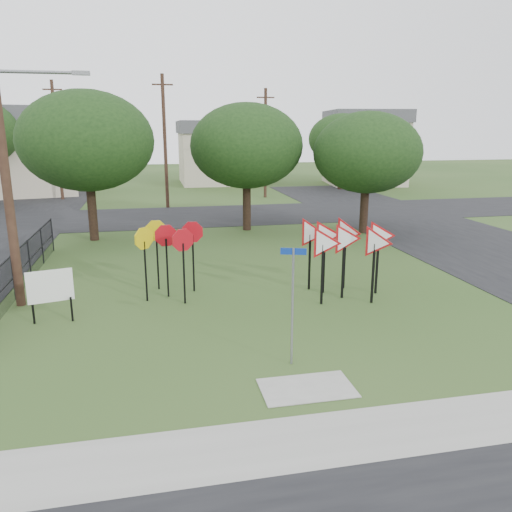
{
  "coord_description": "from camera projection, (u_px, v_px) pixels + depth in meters",
  "views": [
    {
      "loc": [
        -3.06,
        -11.66,
        5.43
      ],
      "look_at": [
        0.01,
        3.0,
        1.6
      ],
      "focal_mm": 35.0,
      "sensor_mm": 36.0,
      "label": 1
    }
  ],
  "objects": [
    {
      "name": "ground",
      "position": [
        279.0,
        343.0,
        13.01
      ],
      "size": [
        140.0,
        140.0,
        0.0
      ],
      "primitive_type": "plane",
      "color": "#2A461A"
    },
    {
      "name": "sidewalk",
      "position": [
        337.0,
        437.0,
        9.02
      ],
      "size": [
        30.0,
        1.6,
        0.02
      ],
      "primitive_type": "cube",
      "color": "gray",
      "rests_on": "ground"
    },
    {
      "name": "planting_strip",
      "position": [
        364.0,
        482.0,
        7.89
      ],
      "size": [
        30.0,
        0.8,
        0.02
      ],
      "primitive_type": "cube",
      "color": "#2A461A",
      "rests_on": "ground"
    },
    {
      "name": "street_right",
      "position": [
        462.0,
        241.0,
        24.87
      ],
      "size": [
        8.0,
        50.0,
        0.02
      ],
      "primitive_type": "cube",
      "color": "black",
      "rests_on": "ground"
    },
    {
      "name": "street_far",
      "position": [
        202.0,
        216.0,
        31.97
      ],
      "size": [
        60.0,
        8.0,
        0.02
      ],
      "primitive_type": "cube",
      "color": "black",
      "rests_on": "ground"
    },
    {
      "name": "curb_pad",
      "position": [
        307.0,
        388.0,
        10.73
      ],
      "size": [
        2.0,
        1.2,
        0.02
      ],
      "primitive_type": "cube",
      "color": "gray",
      "rests_on": "ground"
    },
    {
      "name": "street_name_sign",
      "position": [
        293.0,
        299.0,
        11.47
      ],
      "size": [
        0.56,
        0.2,
        2.83
      ],
      "color": "gray",
      "rests_on": "ground"
    },
    {
      "name": "stop_sign_cluster",
      "position": [
        169.0,
        243.0,
        16.25
      ],
      "size": [
        2.26,
        1.86,
        2.45
      ],
      "color": "black",
      "rests_on": "ground"
    },
    {
      "name": "yield_sign_cluster",
      "position": [
        343.0,
        241.0,
        16.3
      ],
      "size": [
        3.25,
        2.46,
        2.56
      ],
      "color": "black",
      "rests_on": "ground"
    },
    {
      "name": "info_board",
      "position": [
        50.0,
        288.0,
        14.16
      ],
      "size": [
        1.23,
        0.34,
        1.57
      ],
      "color": "black",
      "rests_on": "ground"
    },
    {
      "name": "utility_pole_main",
      "position": [
        3.0,
        136.0,
        14.55
      ],
      "size": [
        3.55,
        0.33,
        10.0
      ],
      "color": "#412A1E",
      "rests_on": "ground"
    },
    {
      "name": "far_pole_a",
      "position": [
        165.0,
        141.0,
        34.24
      ],
      "size": [
        1.4,
        0.24,
        9.0
      ],
      "color": "#412A1E",
      "rests_on": "ground"
    },
    {
      "name": "far_pole_b",
      "position": [
        265.0,
        143.0,
        39.68
      ],
      "size": [
        1.4,
        0.24,
        8.5
      ],
      "color": "#412A1E",
      "rests_on": "ground"
    },
    {
      "name": "far_pole_c",
      "position": [
        57.0,
        140.0,
        38.34
      ],
      "size": [
        1.4,
        0.24,
        9.0
      ],
      "color": "#412A1E",
      "rests_on": "ground"
    },
    {
      "name": "fence_run",
      "position": [
        22.0,
        267.0,
        17.24
      ],
      "size": [
        0.05,
        11.55,
        1.5
      ],
      "color": "black",
      "rests_on": "ground"
    },
    {
      "name": "house_left",
      "position": [
        16.0,
        151.0,
        41.57
      ],
      "size": [
        10.58,
        8.88,
        7.2
      ],
      "color": "beige",
      "rests_on": "ground"
    },
    {
      "name": "house_mid",
      "position": [
        220.0,
        152.0,
        50.96
      ],
      "size": [
        8.4,
        8.4,
        6.2
      ],
      "color": "beige",
      "rests_on": "ground"
    },
    {
      "name": "house_right",
      "position": [
        364.0,
        147.0,
        49.82
      ],
      "size": [
        8.3,
        8.3,
        7.2
      ],
      "color": "beige",
      "rests_on": "ground"
    },
    {
      "name": "tree_near_left",
      "position": [
        87.0,
        141.0,
        23.9
      ],
      "size": [
        6.4,
        6.4,
        7.27
      ],
      "color": "black",
      "rests_on": "ground"
    },
    {
      "name": "tree_near_mid",
      "position": [
        247.0,
        146.0,
        26.51
      ],
      "size": [
        6.0,
        6.0,
        6.8
      ],
      "color": "black",
      "rests_on": "ground"
    },
    {
      "name": "tree_near_right",
      "position": [
        367.0,
        153.0,
        25.88
      ],
      "size": [
        5.6,
        5.6,
        6.33
      ],
      "color": "black",
      "rests_on": "ground"
    },
    {
      "name": "tree_far_right",
      "position": [
        342.0,
        139.0,
        45.01
      ],
      "size": [
        6.0,
        6.0,
        6.8
      ],
      "color": "black",
      "rests_on": "ground"
    }
  ]
}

